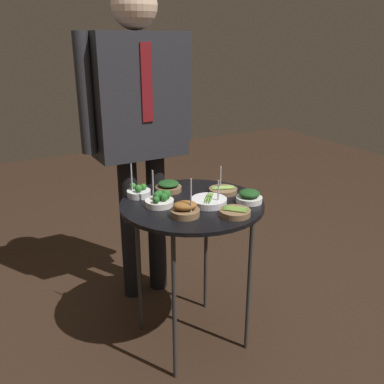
{
  "coord_description": "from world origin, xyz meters",
  "views": [
    {
      "loc": [
        -0.91,
        -1.61,
        1.5
      ],
      "look_at": [
        0.0,
        0.0,
        0.82
      ],
      "focal_mm": 40.0,
      "sensor_mm": 36.0,
      "label": 1
    }
  ],
  "objects": [
    {
      "name": "waiter_figure",
      "position": [
        -0.03,
        0.54,
        1.11
      ],
      "size": [
        0.65,
        0.24,
        1.76
      ],
      "color": "black",
      "rests_on": "ground_plane"
    },
    {
      "name": "ground_plane",
      "position": [
        0.0,
        0.0,
        0.0
      ],
      "size": [
        8.0,
        8.0,
        0.0
      ],
      "primitive_type": "plane",
      "color": "black"
    },
    {
      "name": "bowl_spinach_back_right",
      "position": [
        -0.03,
        0.19,
        0.79
      ],
      "size": [
        0.13,
        0.13,
        0.05
      ],
      "color": "brown",
      "rests_on": "serving_cart"
    },
    {
      "name": "bowl_asparagus_near_rim",
      "position": [
        0.05,
        -0.06,
        0.78
      ],
      "size": [
        0.17,
        0.17,
        0.12
      ],
      "color": "silver",
      "rests_on": "serving_cart"
    },
    {
      "name": "bowl_broccoli_front_left",
      "position": [
        -0.15,
        0.03,
        0.79
      ],
      "size": [
        0.13,
        0.13,
        0.16
      ],
      "color": "silver",
      "rests_on": "serving_cart"
    },
    {
      "name": "bowl_broccoli_back_left",
      "position": [
        -0.19,
        0.19,
        0.79
      ],
      "size": [
        0.11,
        0.11,
        0.16
      ],
      "color": "silver",
      "rests_on": "serving_cart"
    },
    {
      "name": "bowl_spinach_mid_left",
      "position": [
        0.23,
        -0.13,
        0.79
      ],
      "size": [
        0.12,
        0.12,
        0.06
      ],
      "color": "white",
      "rests_on": "serving_cart"
    },
    {
      "name": "bowl_roast_front_center",
      "position": [
        -0.1,
        -0.13,
        0.8
      ],
      "size": [
        0.13,
        0.13,
        0.18
      ],
      "color": "brown",
      "rests_on": "serving_cart"
    },
    {
      "name": "bowl_asparagus_far_rim",
      "position": [
        0.09,
        -0.23,
        0.78
      ],
      "size": [
        0.14,
        0.14,
        0.03
      ],
      "color": "brown",
      "rests_on": "serving_cart"
    },
    {
      "name": "serving_cart",
      "position": [
        0.0,
        0.0,
        0.71
      ],
      "size": [
        0.67,
        0.67,
        0.77
      ],
      "color": "black",
      "rests_on": "ground_plane"
    },
    {
      "name": "bowl_asparagus_center",
      "position": [
        0.2,
        0.04,
        0.78
      ],
      "size": [
        0.14,
        0.14,
        0.13
      ],
      "color": "brown",
      "rests_on": "serving_cart"
    }
  ]
}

